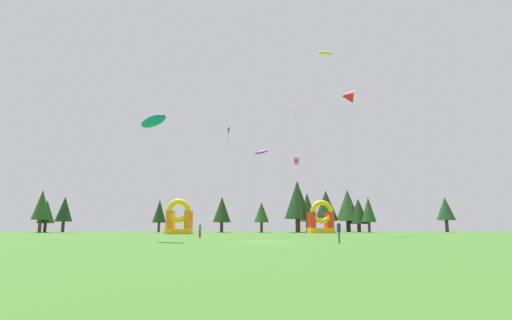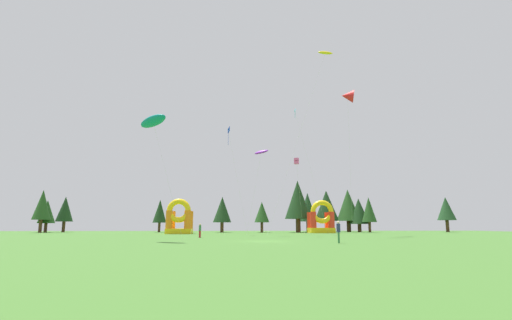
{
  "view_description": "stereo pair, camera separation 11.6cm",
  "coord_description": "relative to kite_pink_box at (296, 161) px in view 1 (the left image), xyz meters",
  "views": [
    {
      "loc": [
        -3.1,
        -35.94,
        1.53
      ],
      "look_at": [
        0.0,
        12.4,
        9.83
      ],
      "focal_mm": 26.52,
      "sensor_mm": 36.0,
      "label": 1
    },
    {
      "loc": [
        -2.99,
        -35.95,
        1.53
      ],
      "look_at": [
        0.0,
        12.4,
        9.83
      ],
      "focal_mm": 26.52,
      "sensor_mm": 36.0,
      "label": 2
    }
  ],
  "objects": [
    {
      "name": "inflatable_blue_arch",
      "position": [
        8.0,
        20.54,
        -7.82
      ],
      "size": [
        4.55,
        4.07,
        6.04
      ],
      "color": "yellow",
      "rests_on": "ground_plane"
    },
    {
      "name": "kite_purple_parafoil",
      "position": [
        -4.64,
        2.25,
        1.65
      ],
      "size": [
        3.16,
        1.57,
        12.24
      ],
      "color": "purple",
      "rests_on": "ground_plane"
    },
    {
      "name": "ground_plane",
      "position": [
        -5.66,
        -14.4,
        -10.05
      ],
      "size": [
        120.0,
        120.0,
        0.0
      ],
      "primitive_type": "plane",
      "color": "#3D6B28"
    },
    {
      "name": "person_left_edge",
      "position": [
        0.25,
        -18.62,
        -8.96
      ],
      "size": [
        0.42,
        0.42,
        1.85
      ],
      "rotation": [
        0.0,
        0.0,
        1.13
      ],
      "color": "#33723F",
      "rests_on": "ground_plane"
    },
    {
      "name": "kite_blue_diamond",
      "position": [
        -9.44,
        6.73,
        5.7
      ],
      "size": [
        3.41,
        2.25,
        16.42
      ],
      "color": "blue",
      "rests_on": "ground_plane"
    },
    {
      "name": "kite_pink_box",
      "position": [
        0.0,
        0.0,
        0.0
      ],
      "size": [
        1.93,
        4.63,
        10.49
      ],
      "color": "#EA599E",
      "rests_on": "ground_plane"
    },
    {
      "name": "tree_row_10",
      "position": [
        18.08,
        28.78,
        -5.72
      ],
      "size": [
        4.22,
        4.22,
        7.05
      ],
      "color": "#4C331E",
      "rests_on": "ground_plane"
    },
    {
      "name": "kite_cyan_diamond",
      "position": [
        1.37,
        8.48,
        9.32
      ],
      "size": [
        6.16,
        4.88,
        20.13
      ],
      "color": "#19B7CC",
      "rests_on": "ground_plane"
    },
    {
      "name": "tree_row_6",
      "position": [
        4.53,
        25.75,
        -3.56
      ],
      "size": [
        5.29,
        5.29,
        10.41
      ],
      "color": "#4C331E",
      "rests_on": "ground_plane"
    },
    {
      "name": "kite_yellow_parafoil",
      "position": [
        4.59,
        0.52,
        16.11
      ],
      "size": [
        9.76,
        0.99,
        26.66
      ],
      "color": "yellow",
      "rests_on": "ground_plane"
    },
    {
      "name": "person_near_camera",
      "position": [
        -12.49,
        -4.45,
        -9.06
      ],
      "size": [
        0.4,
        0.4,
        1.67
      ],
      "rotation": [
        0.0,
        0.0,
        2.48
      ],
      "color": "#B21E26",
      "rests_on": "ground_plane"
    },
    {
      "name": "tree_row_4",
      "position": [
        -10.73,
        27.07,
        -5.54
      ],
      "size": [
        3.68,
        3.68,
        7.13
      ],
      "color": "#4C331E",
      "rests_on": "ground_plane"
    },
    {
      "name": "tree_row_11",
      "position": [
        19.26,
        26.07,
        -5.5
      ],
      "size": [
        2.99,
        2.99,
        7.14
      ],
      "color": "#4C331E",
      "rests_on": "ground_plane"
    },
    {
      "name": "tree_row_1",
      "position": [
        -45.87,
        26.46,
        -4.72
      ],
      "size": [
        3.4,
        3.4,
        8.29
      ],
      "color": "#4C331E",
      "rests_on": "ground_plane"
    },
    {
      "name": "tree_row_2",
      "position": [
        -43.45,
        31.07,
        -5.35
      ],
      "size": [
        3.39,
        3.39,
        7.33
      ],
      "color": "#4C331E",
      "rests_on": "ground_plane"
    },
    {
      "name": "tree_row_0",
      "position": [
        -45.88,
        28.62,
        -5.97
      ],
      "size": [
        3.28,
        3.28,
        6.42
      ],
      "color": "#4C331E",
      "rests_on": "ground_plane"
    },
    {
      "name": "tree_row_9",
      "position": [
        16.28,
        30.36,
        -4.38
      ],
      "size": [
        5.0,
        5.0,
        9.1
      ],
      "color": "#4C331E",
      "rests_on": "ground_plane"
    },
    {
      "name": "tree_row_3",
      "position": [
        -23.61,
        29.21,
        -5.81
      ],
      "size": [
        2.76,
        2.76,
        6.63
      ],
      "color": "#4C331E",
      "rests_on": "ground_plane"
    },
    {
      "name": "tree_row_7",
      "position": [
        7.46,
        30.45,
        -4.85
      ],
      "size": [
        3.98,
        3.98,
        8.29
      ],
      "color": "#4C331E",
      "rests_on": "ground_plane"
    },
    {
      "name": "kite_red_delta",
      "position": [
        8.33,
        2.64,
        10.41
      ],
      "size": [
        2.6,
        5.84,
        21.55
      ],
      "color": "red",
      "rests_on": "ground_plane"
    },
    {
      "name": "kite_teal_parafoil",
      "position": [
        -16.53,
        -13.93,
        1.49
      ],
      "size": [
        5.46,
        4.72,
        12.34
      ],
      "color": "#0C7F7A",
      "rests_on": "ground_plane"
    },
    {
      "name": "inflatable_yellow_castle",
      "position": [
        -17.66,
        15.28,
        -7.85
      ],
      "size": [
        4.24,
        4.16,
        5.86
      ],
      "color": "yellow",
      "rests_on": "ground_plane"
    },
    {
      "name": "tree_row_8",
      "position": [
        11.85,
        31.58,
        -4.47
      ],
      "size": [
        5.25,
        5.25,
        8.93
      ],
      "color": "#4C331E",
      "rests_on": "ground_plane"
    },
    {
      "name": "tree_row_12",
      "position": [
        36.61,
        27.73,
        -5.2
      ],
      "size": [
        3.73,
        3.73,
        7.35
      ],
      "color": "#4C331E",
      "rests_on": "ground_plane"
    },
    {
      "name": "tree_row_5",
      "position": [
        -2.79,
        25.64,
        -6.07
      ],
      "size": [
        3.0,
        3.0,
        6.07
      ],
      "color": "#4C331E",
      "rests_on": "ground_plane"
    }
  ]
}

